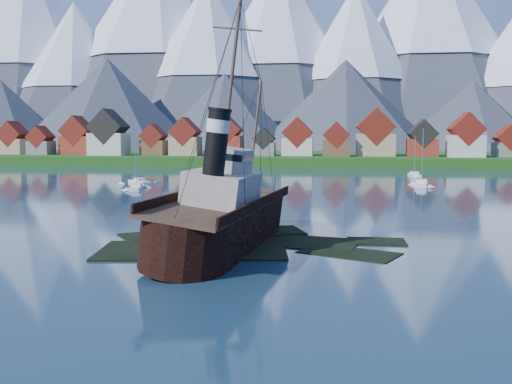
# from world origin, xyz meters

# --- Properties ---
(ground) EXTENTS (1400.00, 1400.00, 0.00)m
(ground) POSITION_xyz_m (0.00, 0.00, 0.00)
(ground) COLOR #1B364C
(ground) RESTS_ON ground
(shoal) EXTENTS (31.71, 21.24, 1.14)m
(shoal) POSITION_xyz_m (1.78, 2.15, -0.35)
(shoal) COLOR black
(shoal) RESTS_ON ground
(shore_bank) EXTENTS (600.00, 80.00, 3.20)m
(shore_bank) POSITION_xyz_m (0.00, 170.00, 0.00)
(shore_bank) COLOR #194212
(shore_bank) RESTS_ON ground
(seawall) EXTENTS (600.00, 2.50, 2.00)m
(seawall) POSITION_xyz_m (0.00, 132.00, 0.00)
(seawall) COLOR #3F3D38
(seawall) RESTS_ON ground
(town) EXTENTS (250.96, 16.69, 17.30)m
(town) POSITION_xyz_m (-33.12, 152.18, 8.99)
(town) COLOR maroon
(town) RESTS_ON ground
(mountains) EXTENTS (965.00, 340.00, 205.00)m
(mountains) POSITION_xyz_m (-0.79, 481.26, 89.34)
(mountains) COLOR #2D333D
(mountains) RESTS_ON ground
(tugboat_wreck) EXTENTS (7.27, 31.32, 24.82)m
(tugboat_wreck) POSITION_xyz_m (-0.64, 1.58, 3.11)
(tugboat_wreck) COLOR black
(tugboat_wreck) RESTS_ON ground
(sailboat_a) EXTENTS (3.71, 8.97, 10.65)m
(sailboat_a) POSITION_xyz_m (-28.71, 55.30, 0.24)
(sailboat_a) COLOR white
(sailboat_a) RESTS_ON ground
(sailboat_c) EXTENTS (7.09, 7.43, 10.59)m
(sailboat_c) POSITION_xyz_m (-32.38, 67.87, 0.24)
(sailboat_c) COLOR white
(sailboat_c) RESTS_ON ground
(sailboat_d) EXTENTS (4.18, 9.64, 12.78)m
(sailboat_d) POSITION_xyz_m (29.43, 69.36, 0.29)
(sailboat_d) COLOR white
(sailboat_d) RESTS_ON ground
(sailboat_e) EXTENTS (2.61, 9.59, 11.06)m
(sailboat_e) POSITION_xyz_m (31.73, 96.72, 0.24)
(sailboat_e) COLOR white
(sailboat_e) RESTS_ON ground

